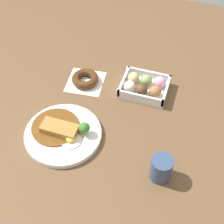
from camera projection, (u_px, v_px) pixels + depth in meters
ground_plane at (113, 111)px, 1.18m from camera, size 1.60×1.60×0.00m
curry_plate at (63, 133)px, 1.09m from camera, size 0.25×0.25×0.07m
donut_box at (144, 86)px, 1.22m from camera, size 0.17×0.14×0.06m
chocolate_ring_donut at (85, 79)px, 1.26m from camera, size 0.15×0.15×0.03m
coffee_mug at (161, 168)px, 0.98m from camera, size 0.06×0.06×0.08m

